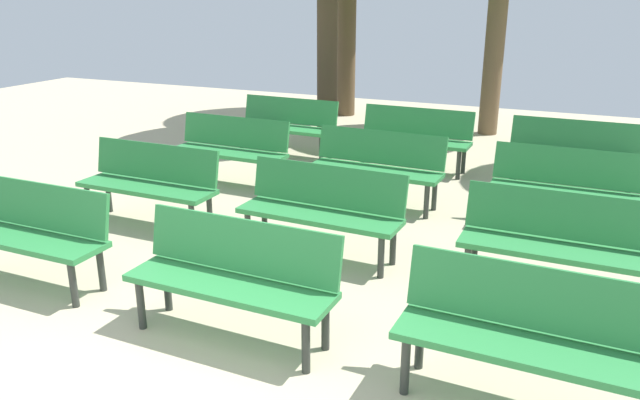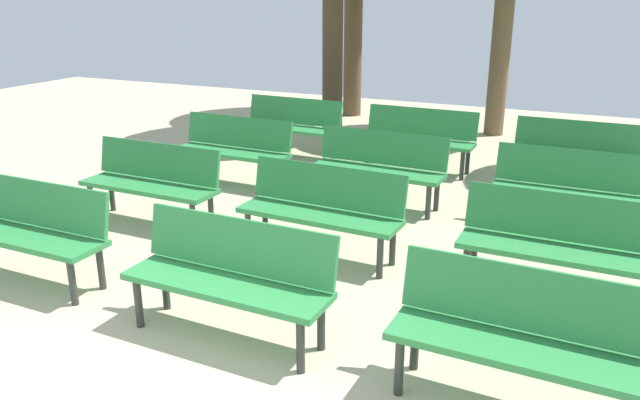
# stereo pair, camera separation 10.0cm
# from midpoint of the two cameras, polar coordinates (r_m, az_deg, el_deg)

# --- Properties ---
(bench_r0_c0) EXTENTS (1.60, 0.49, 0.87)m
(bench_r0_c0) POSITION_cam_midpoint_polar(r_m,az_deg,el_deg) (6.04, -25.56, -2.28)
(bench_r0_c0) COLOR #2D8442
(bench_r0_c0) RESTS_ON ground_plane
(bench_r0_c1) EXTENTS (1.61, 0.51, 0.87)m
(bench_r0_c1) POSITION_cam_midpoint_polar(r_m,az_deg,el_deg) (4.65, -8.48, -6.61)
(bench_r0_c1) COLOR #2D8442
(bench_r0_c1) RESTS_ON ground_plane
(bench_r0_c2) EXTENTS (1.61, 0.53, 0.87)m
(bench_r0_c2) POSITION_cam_midpoint_polar(r_m,az_deg,el_deg) (4.07, 17.94, -11.36)
(bench_r0_c2) COLOR #2D8442
(bench_r0_c2) RESTS_ON ground_plane
(bench_r1_c0) EXTENTS (1.61, 0.50, 0.87)m
(bench_r1_c0) POSITION_cam_midpoint_polar(r_m,az_deg,el_deg) (7.07, -15.67, 1.81)
(bench_r1_c0) COLOR #2D8442
(bench_r1_c0) RESTS_ON ground_plane
(bench_r1_c1) EXTENTS (1.62, 0.54, 0.87)m
(bench_r1_c1) POSITION_cam_midpoint_polar(r_m,az_deg,el_deg) (5.98, -0.28, -0.56)
(bench_r1_c1) COLOR #2D8442
(bench_r1_c1) RESTS_ON ground_plane
(bench_r1_c2) EXTENTS (1.61, 0.50, 0.87)m
(bench_r1_c2) POSITION_cam_midpoint_polar(r_m,az_deg,el_deg) (5.55, 20.58, -3.36)
(bench_r1_c2) COLOR #2D8442
(bench_r1_c2) RESTS_ON ground_plane
(bench_r2_c0) EXTENTS (1.61, 0.52, 0.87)m
(bench_r2_c0) POSITION_cam_midpoint_polar(r_m,az_deg,el_deg) (8.37, -8.50, 4.88)
(bench_r2_c0) COLOR #2D8442
(bench_r2_c0) RESTS_ON ground_plane
(bench_r2_c1) EXTENTS (1.62, 0.54, 0.87)m
(bench_r2_c1) POSITION_cam_midpoint_polar(r_m,az_deg,el_deg) (7.47, 4.83, 3.33)
(bench_r2_c1) COLOR #2D8442
(bench_r2_c1) RESTS_ON ground_plane
(bench_r2_c2) EXTENTS (1.60, 0.50, 0.87)m
(bench_r2_c2) POSITION_cam_midpoint_polar(r_m,az_deg,el_deg) (7.10, 21.38, 1.28)
(bench_r2_c2) COLOR #2D8442
(bench_r2_c2) RESTS_ON ground_plane
(bench_r3_c0) EXTENTS (1.62, 0.53, 0.87)m
(bench_r3_c0) POSITION_cam_midpoint_polar(r_m,az_deg,el_deg) (9.77, -3.34, 7.05)
(bench_r3_c0) COLOR #2D8442
(bench_r3_c0) RESTS_ON ground_plane
(bench_r3_c1) EXTENTS (1.61, 0.51, 0.87)m
(bench_r3_c1) POSITION_cam_midpoint_polar(r_m,az_deg,el_deg) (9.01, 8.35, 5.89)
(bench_r3_c1) COLOR #2D8442
(bench_r3_c1) RESTS_ON ground_plane
(bench_r3_c2) EXTENTS (1.60, 0.49, 0.87)m
(bench_r3_c2) POSITION_cam_midpoint_polar(r_m,az_deg,el_deg) (8.70, 21.83, 4.27)
(bench_r3_c2) COLOR #2D8442
(bench_r3_c2) RESTS_ON ground_plane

